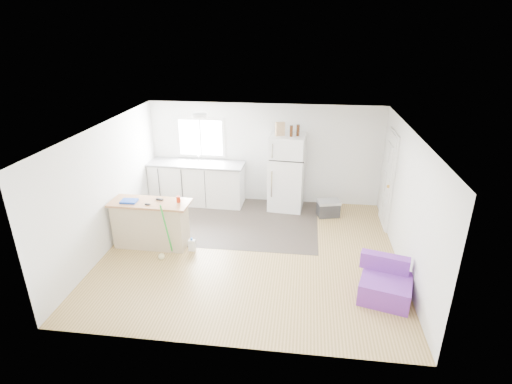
% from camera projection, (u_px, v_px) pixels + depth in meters
% --- Properties ---
extents(room, '(5.51, 5.01, 2.41)m').
position_uv_depth(room, '(250.00, 194.00, 7.25)').
color(room, olive).
rests_on(room, ground).
extents(vinyl_zone, '(4.05, 2.50, 0.00)m').
position_uv_depth(vinyl_zone, '(226.00, 220.00, 8.94)').
color(vinyl_zone, '#302A24').
rests_on(vinyl_zone, floor).
extents(window, '(1.18, 0.06, 0.98)m').
position_uv_depth(window, '(201.00, 138.00, 9.57)').
color(window, white).
rests_on(window, back_wall).
extents(interior_door, '(0.11, 0.92, 2.10)m').
position_uv_depth(interior_door, '(388.00, 180.00, 8.42)').
color(interior_door, white).
rests_on(interior_door, right_wall).
extents(ceiling_fixture, '(0.30, 0.30, 0.07)m').
position_uv_depth(ceiling_fixture, '(199.00, 115.00, 8.04)').
color(ceiling_fixture, white).
rests_on(ceiling_fixture, ceiling).
extents(kitchen_cabinets, '(2.31, 0.78, 1.32)m').
position_uv_depth(kitchen_cabinets, '(197.00, 182.00, 9.66)').
color(kitchen_cabinets, white).
rests_on(kitchen_cabinets, floor).
extents(peninsula, '(1.54, 0.62, 0.94)m').
position_uv_depth(peninsula, '(151.00, 223.00, 7.77)').
color(peninsula, '#CDB494').
rests_on(peninsula, floor).
extents(refrigerator, '(0.84, 0.81, 1.77)m').
position_uv_depth(refrigerator, '(287.00, 173.00, 9.24)').
color(refrigerator, white).
rests_on(refrigerator, floor).
extents(cooler, '(0.57, 0.45, 0.38)m').
position_uv_depth(cooler, '(328.00, 208.00, 9.08)').
color(cooler, '#2B2C2E').
rests_on(cooler, floor).
extents(purple_seat, '(0.93, 0.91, 0.63)m').
position_uv_depth(purple_seat, '(385.00, 284.00, 6.35)').
color(purple_seat, purple).
rests_on(purple_seat, floor).
extents(cleaner_jug, '(0.13, 0.09, 0.27)m').
position_uv_depth(cleaner_jug, '(192.00, 245.00, 7.70)').
color(cleaner_jug, white).
rests_on(cleaner_jug, floor).
extents(mop, '(0.20, 0.32, 1.14)m').
position_uv_depth(mop, '(163.00, 247.00, 7.40)').
color(mop, green).
rests_on(mop, floor).
extents(red_cup, '(0.10, 0.10, 0.12)m').
position_uv_depth(red_cup, '(178.00, 199.00, 7.55)').
color(red_cup, red).
rests_on(red_cup, peninsula).
extents(blue_tray, '(0.31, 0.23, 0.04)m').
position_uv_depth(blue_tray, '(129.00, 201.00, 7.57)').
color(blue_tray, '#133FB9').
rests_on(blue_tray, peninsula).
extents(tool_a, '(0.15, 0.08, 0.03)m').
position_uv_depth(tool_a, '(160.00, 199.00, 7.65)').
color(tool_a, black).
rests_on(tool_a, peninsula).
extents(tool_b, '(0.10, 0.05, 0.03)m').
position_uv_depth(tool_b, '(147.00, 204.00, 7.45)').
color(tool_b, black).
rests_on(tool_b, peninsula).
extents(cardboard_box, '(0.22, 0.16, 0.30)m').
position_uv_depth(cardboard_box, '(280.00, 129.00, 8.81)').
color(cardboard_box, tan).
rests_on(cardboard_box, refrigerator).
extents(bottle_left, '(0.09, 0.09, 0.25)m').
position_uv_depth(bottle_left, '(291.00, 131.00, 8.75)').
color(bottle_left, '#3B1D0A').
rests_on(bottle_left, refrigerator).
extents(bottle_right, '(0.08, 0.08, 0.25)m').
position_uv_depth(bottle_right, '(298.00, 130.00, 8.81)').
color(bottle_right, '#3B1D0A').
rests_on(bottle_right, refrigerator).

